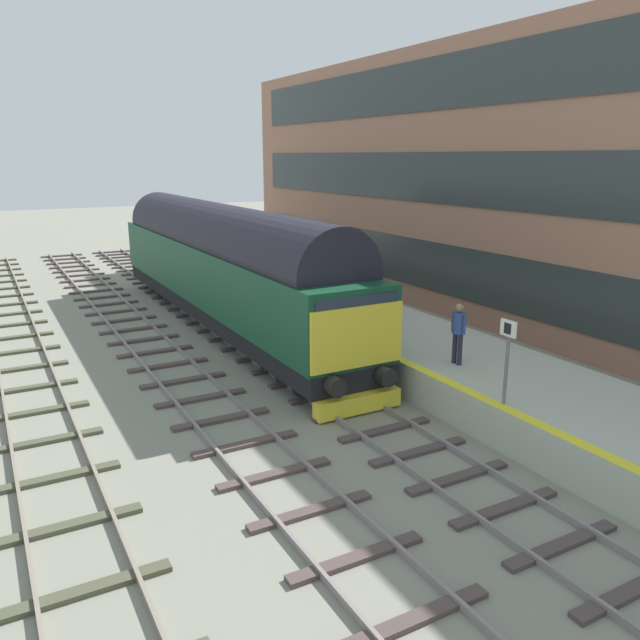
# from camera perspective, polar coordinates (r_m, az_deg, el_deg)

# --- Properties ---
(ground_plane) EXTENTS (140.00, 140.00, 0.00)m
(ground_plane) POSITION_cam_1_polar(r_m,az_deg,el_deg) (17.80, -0.08, -6.27)
(ground_plane) COLOR gray
(ground_plane) RESTS_ON ground
(track_main) EXTENTS (2.50, 60.00, 0.15)m
(track_main) POSITION_cam_1_polar(r_m,az_deg,el_deg) (17.78, -0.08, -6.10)
(track_main) COLOR slate
(track_main) RESTS_ON ground
(track_adjacent_west) EXTENTS (2.50, 60.00, 0.15)m
(track_adjacent_west) POSITION_cam_1_polar(r_m,az_deg,el_deg) (16.58, -9.94, -7.91)
(track_adjacent_west) COLOR gray
(track_adjacent_west) RESTS_ON ground
(track_adjacent_far_west) EXTENTS (2.50, 60.00, 0.15)m
(track_adjacent_far_west) POSITION_cam_1_polar(r_m,az_deg,el_deg) (15.90, -23.72, -10.03)
(track_adjacent_far_west) COLOR gray
(track_adjacent_far_west) RESTS_ON ground
(station_platform) EXTENTS (4.00, 44.00, 1.01)m
(station_platform) POSITION_cam_1_polar(r_m,az_deg,el_deg) (19.53, 9.23, -2.99)
(station_platform) COLOR #ABB0A1
(station_platform) RESTS_ON ground
(station_building) EXTENTS (4.55, 38.53, 10.71)m
(station_building) POSITION_cam_1_polar(r_m,az_deg,el_deg) (25.92, 17.59, 11.81)
(station_building) COLOR #A26F58
(station_building) RESTS_ON ground
(diesel_locomotive) EXTENTS (2.74, 19.47, 4.68)m
(diesel_locomotive) POSITION_cam_1_polar(r_m,az_deg,el_deg) (23.84, -8.89, 5.16)
(diesel_locomotive) COLOR black
(diesel_locomotive) RESTS_ON ground
(platform_number_sign) EXTENTS (0.10, 0.44, 1.94)m
(platform_number_sign) POSITION_cam_1_polar(r_m,az_deg,el_deg) (14.26, 16.71, -2.55)
(platform_number_sign) COLOR slate
(platform_number_sign) RESTS_ON station_platform
(waiting_passenger) EXTENTS (0.35, 0.51, 1.64)m
(waiting_passenger) POSITION_cam_1_polar(r_m,az_deg,el_deg) (16.84, 12.51, -0.72)
(waiting_passenger) COLOR #262434
(waiting_passenger) RESTS_ON station_platform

